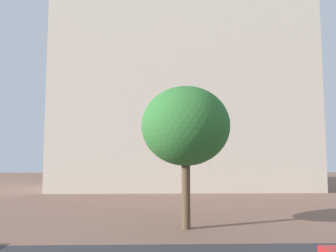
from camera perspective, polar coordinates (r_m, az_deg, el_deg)
landmark_building at (r=34.88m, az=2.13°, el=11.00°), size 23.80×10.73×41.87m
tree_curb_far at (r=14.37m, az=2.97°, el=-0.07°), size 3.73×3.73×5.93m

